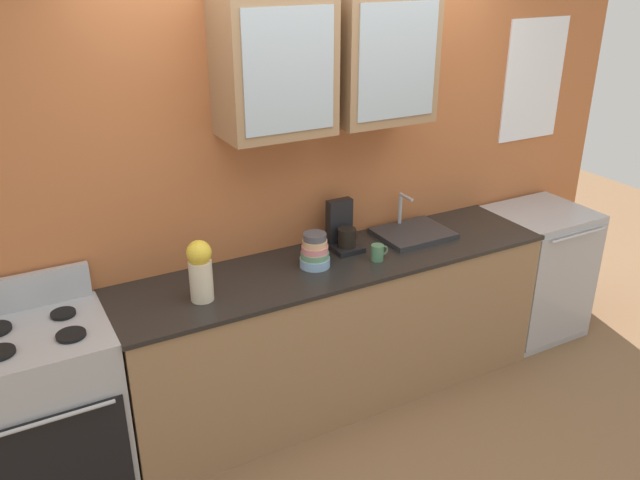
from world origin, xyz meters
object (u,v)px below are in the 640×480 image
(stove_range, at_px, (50,413))
(cup_near_sink, at_px, (378,252))
(sink_faucet, at_px, (413,232))
(vase, at_px, (200,270))
(coffee_maker, at_px, (343,231))
(dishwasher, at_px, (535,272))
(bowl_stack, at_px, (315,252))

(stove_range, bearing_deg, cup_near_sink, -3.14)
(sink_faucet, relative_size, vase, 1.36)
(sink_faucet, distance_m, coffee_maker, 0.49)
(stove_range, relative_size, sink_faucet, 2.49)
(dishwasher, relative_size, coffee_maker, 3.17)
(sink_faucet, bearing_deg, vase, -173.73)
(dishwasher, xyz_separation_m, coffee_maker, (-1.50, 0.14, 0.57))
(stove_range, xyz_separation_m, bowl_stack, (1.48, -0.00, 0.54))
(sink_faucet, distance_m, dishwasher, 1.13)
(sink_faucet, bearing_deg, stove_range, -177.61)
(cup_near_sink, bearing_deg, coffee_maker, 110.74)
(cup_near_sink, relative_size, coffee_maker, 0.37)
(vase, distance_m, coffee_maker, 0.96)
(coffee_maker, bearing_deg, vase, -167.81)
(dishwasher, bearing_deg, vase, -178.61)
(cup_near_sink, bearing_deg, dishwasher, 3.90)
(stove_range, xyz_separation_m, coffee_maker, (1.74, 0.14, 0.56))
(sink_faucet, bearing_deg, dishwasher, -5.40)
(bowl_stack, distance_m, cup_near_sink, 0.37)
(coffee_maker, bearing_deg, dishwasher, -5.49)
(vase, relative_size, dishwasher, 0.35)
(bowl_stack, relative_size, coffee_maker, 0.68)
(bowl_stack, bearing_deg, stove_range, 179.90)
(stove_range, xyz_separation_m, cup_near_sink, (1.83, -0.10, 0.50))
(stove_range, height_order, bowl_stack, bowl_stack)
(cup_near_sink, distance_m, coffee_maker, 0.26)
(stove_range, distance_m, coffee_maker, 1.83)
(sink_faucet, xyz_separation_m, vase, (-1.42, -0.16, 0.15))
(bowl_stack, bearing_deg, cup_near_sink, -15.52)
(vase, distance_m, cup_near_sink, 1.04)
(bowl_stack, height_order, coffee_maker, coffee_maker)
(bowl_stack, height_order, vase, vase)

